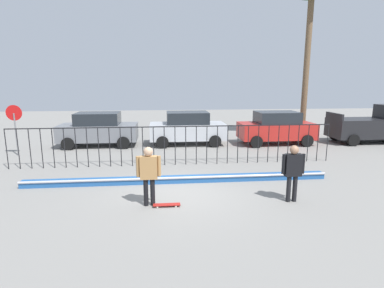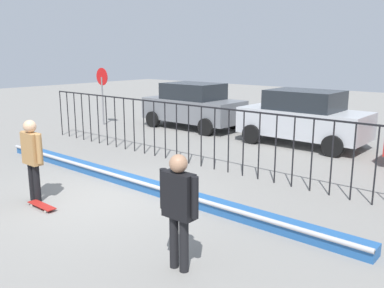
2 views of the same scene
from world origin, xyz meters
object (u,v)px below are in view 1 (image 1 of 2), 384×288
at_px(skateboard, 167,205).
at_px(parked_car_silver, 187,128).
at_px(camera_operator, 293,168).
at_px(stop_sign, 15,123).
at_px(pickup_truck, 374,125).
at_px(parked_car_gray, 99,129).
at_px(skateboarder, 149,171).
at_px(parked_car_red, 276,128).

bearing_deg(skateboard, parked_car_silver, 102.28).
distance_m(camera_operator, stop_sign, 13.16).
bearing_deg(parked_car_silver, pickup_truck, -6.07).
xyz_separation_m(parked_car_gray, parked_car_silver, (5.04, -0.07, 0.00)).
bearing_deg(skateboard, stop_sign, 156.23).
distance_m(camera_operator, parked_car_gray, 11.77).
bearing_deg(skateboarder, parked_car_silver, 55.26).
bearing_deg(parked_car_silver, stop_sign, -171.26).
bearing_deg(skateboard, parked_car_gray, 132.82).
height_order(parked_car_red, stop_sign, stop_sign).
bearing_deg(skateboarder, parked_car_gray, 86.60).
bearing_deg(parked_car_gray, parked_car_red, -6.88).
xyz_separation_m(skateboard, parked_car_red, (6.57, 8.66, 0.91)).
relative_size(parked_car_gray, stop_sign, 1.72).
bearing_deg(camera_operator, parked_car_silver, -38.70).
height_order(parked_car_silver, pickup_truck, pickup_truck).
bearing_deg(pickup_truck, parked_car_gray, -177.00).
distance_m(parked_car_silver, stop_sign, 8.85).
distance_m(skateboarder, parked_car_red, 11.07).
distance_m(parked_car_red, stop_sign, 13.89).
relative_size(parked_car_red, pickup_truck, 0.91).
xyz_separation_m(camera_operator, parked_car_silver, (-2.42, 9.03, -0.08)).
distance_m(skateboard, camera_operator, 3.94).
height_order(parked_car_red, pickup_truck, pickup_truck).
height_order(camera_operator, stop_sign, stop_sign).
bearing_deg(stop_sign, parked_car_gray, 28.61).
xyz_separation_m(pickup_truck, stop_sign, (-19.77, -1.39, 0.58)).
relative_size(camera_operator, parked_car_silver, 0.41).
xyz_separation_m(camera_operator, stop_sign, (-11.04, 7.15, 0.56)).
distance_m(skateboarder, camera_operator, 4.32).
bearing_deg(camera_operator, parked_car_red, -71.39).
distance_m(parked_car_gray, pickup_truck, 16.21).
height_order(skateboard, parked_car_silver, parked_car_silver).
height_order(skateboarder, pickup_truck, pickup_truck).
relative_size(parked_car_gray, pickup_truck, 0.91).
xyz_separation_m(camera_operator, parked_car_red, (2.76, 8.64, -0.08)).
height_order(camera_operator, parked_car_red, parked_car_red).
height_order(skateboarder, skateboard, skateboarder).
distance_m(skateboard, parked_car_silver, 9.21).
relative_size(skateboard, parked_car_red, 0.19).
bearing_deg(camera_operator, skateboarder, 34.69).
relative_size(parked_car_silver, pickup_truck, 0.91).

